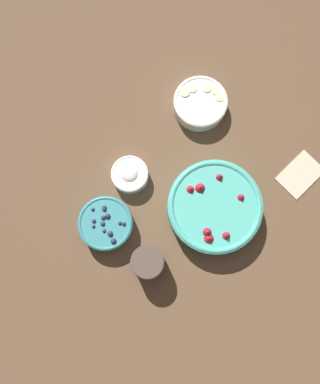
# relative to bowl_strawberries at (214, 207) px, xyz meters

# --- Properties ---
(ground_plane) EXTENTS (4.00, 4.00, 0.00)m
(ground_plane) POSITION_rel_bowl_strawberries_xyz_m (0.03, -0.07, -0.04)
(ground_plane) COLOR brown
(bowl_strawberries) EXTENTS (0.27, 0.27, 0.09)m
(bowl_strawberries) POSITION_rel_bowl_strawberries_xyz_m (0.00, 0.00, 0.00)
(bowl_strawberries) COLOR #47AD9E
(bowl_strawberries) RESTS_ON ground_plane
(bowl_blueberries) EXTENTS (0.15, 0.15, 0.07)m
(bowl_blueberries) POSITION_rel_bowl_strawberries_xyz_m (0.28, -0.14, -0.01)
(bowl_blueberries) COLOR teal
(bowl_blueberries) RESTS_ON ground_plane
(bowl_bananas) EXTENTS (0.16, 0.16, 0.05)m
(bowl_bananas) POSITION_rel_bowl_strawberries_xyz_m (-0.15, -0.28, -0.01)
(bowl_bananas) COLOR white
(bowl_bananas) RESTS_ON ground_plane
(bowl_cream) EXTENTS (0.11, 0.11, 0.05)m
(bowl_cream) POSITION_rel_bowl_strawberries_xyz_m (0.14, -0.22, -0.02)
(bowl_cream) COLOR white
(bowl_cream) RESTS_ON ground_plane
(jar_chocolate) EXTENTS (0.09, 0.09, 0.10)m
(jar_chocolate) POSITION_rel_bowl_strawberries_xyz_m (0.24, 0.02, 0.00)
(jar_chocolate) COLOR #4C3D33
(jar_chocolate) RESTS_ON ground_plane
(napkin) EXTENTS (0.14, 0.11, 0.01)m
(napkin) POSITION_rel_bowl_strawberries_xyz_m (-0.28, 0.07, -0.04)
(napkin) COLOR beige
(napkin) RESTS_ON ground_plane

